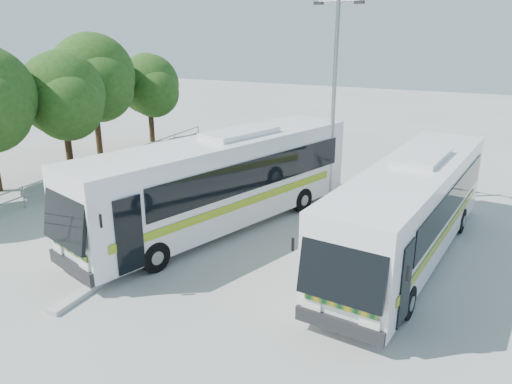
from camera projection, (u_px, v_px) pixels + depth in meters
The scene contains 9 objects.
ground at pixel (225, 247), 18.20m from camera, with size 100.00×100.00×0.00m, color #ABABA5.
kerb_divider at pixel (198, 218), 20.80m from camera, with size 0.40×16.00×0.15m, color #B2B2AD.
railing at pixel (87, 169), 25.34m from camera, with size 0.06×22.00×1.00m.
tree_far_c at pixel (63, 94), 25.99m from camera, with size 4.97×4.69×6.49m.
tree_far_d at pixel (94, 76), 29.47m from camera, with size 5.62×5.30×7.33m.
tree_far_e at pixel (150, 85), 33.38m from camera, with size 4.54×4.28×5.92m.
coach_main at pixel (221, 180), 19.41m from camera, with size 6.61×13.04×3.58m.
coach_adjacent at pixel (410, 208), 16.85m from camera, with size 4.01×12.18×3.32m.
lamppost at pixel (334, 94), 21.45m from camera, with size 2.16×0.44×8.84m.
Camera 1 is at (7.92, -14.63, 7.73)m, focal length 35.00 mm.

